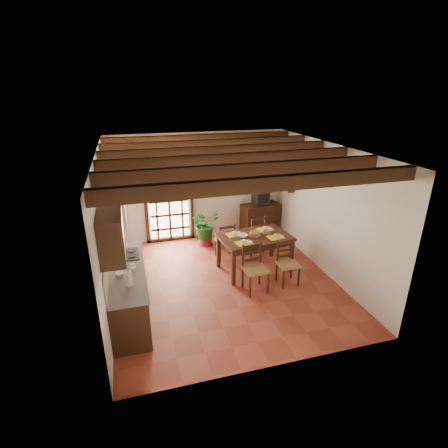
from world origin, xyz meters
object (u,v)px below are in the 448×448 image
object	(u,v)px
chair_near_right	(287,271)
potted_plant	(205,224)
chair_far_left	(225,247)
sideboard	(260,219)
pendant_lamp	(255,179)
kitchen_counter	(128,291)
chair_near_left	(255,277)
chair_far_right	(254,241)
dining_table	(255,240)
crt_tv	(261,197)

from	to	relation	value
chair_near_right	potted_plant	xyz separation A→B (m)	(-1.21, 2.31, 0.29)
chair_far_left	sideboard	distance (m)	1.78
pendant_lamp	kitchen_counter	bearing A→B (deg)	-159.33
pendant_lamp	chair_near_right	bearing A→B (deg)	-60.57
chair_near_left	sideboard	distance (m)	2.95
chair_far_right	kitchen_counter	bearing A→B (deg)	13.15
chair_far_left	potted_plant	xyz separation A→B (m)	(-0.28, 0.85, 0.28)
chair_near_left	chair_far_right	size ratio (longest dim) A/B	1.00
chair_near_left	chair_near_right	world-z (taller)	chair_near_left
pendant_lamp	chair_near_left	bearing A→B (deg)	-107.44
dining_table	pendant_lamp	bearing A→B (deg)	83.41
chair_far_left	crt_tv	xyz separation A→B (m)	(1.34, 1.16, 0.77)
dining_table	chair_near_right	xyz separation A→B (m)	(0.47, -0.73, -0.44)
kitchen_counter	dining_table	bearing A→B (deg)	18.81
chair_near_right	sideboard	distance (m)	2.66
chair_far_left	dining_table	bearing A→B (deg)	119.37
potted_plant	pendant_lamp	bearing A→B (deg)	-63.21
chair_near_right	potted_plant	distance (m)	2.62
chair_far_left	crt_tv	distance (m)	1.93
kitchen_counter	chair_far_left	bearing A→B (deg)	36.20
kitchen_counter	chair_far_left	xyz separation A→B (m)	(2.27, 1.66, -0.19)
dining_table	chair_near_left	size ratio (longest dim) A/B	1.65
kitchen_counter	sideboard	xyz separation A→B (m)	(3.60, 2.83, -0.04)
chair_near_right	pendant_lamp	size ratio (longest dim) A/B	1.05
chair_far_left	potted_plant	world-z (taller)	potted_plant
crt_tv	potted_plant	bearing A→B (deg)	-172.71
kitchen_counter	crt_tv	xyz separation A→B (m)	(3.60, 2.82, 0.58)
chair_far_right	pendant_lamp	xyz separation A→B (m)	(-0.29, -0.71, 1.77)
chair_far_right	crt_tv	world-z (taller)	crt_tv
chair_near_right	chair_far_right	distance (m)	1.55
dining_table	pendant_lamp	world-z (taller)	pendant_lamp
kitchen_counter	sideboard	world-z (taller)	kitchen_counter
dining_table	sideboard	xyz separation A→B (m)	(0.87, 1.89, -0.29)
dining_table	crt_tv	world-z (taller)	crt_tv
potted_plant	sideboard	bearing A→B (deg)	10.99
kitchen_counter	chair_near_left	distance (m)	2.45
chair_far_right	crt_tv	size ratio (longest dim) A/B	2.39
chair_far_left	pendant_lamp	bearing A→B (deg)	123.32
kitchen_counter	pendant_lamp	size ratio (longest dim) A/B	2.66
dining_table	chair_near_left	xyz separation A→B (m)	(-0.29, -0.81, -0.41)
dining_table	potted_plant	xyz separation A→B (m)	(-0.75, 1.58, -0.15)
kitchen_counter	chair_far_right	world-z (taller)	kitchen_counter
crt_tv	pendant_lamp	world-z (taller)	pendant_lamp
kitchen_counter	chair_near_left	world-z (taller)	kitchen_counter
chair_far_left	sideboard	bearing A→B (deg)	-142.18
chair_far_left	pendant_lamp	size ratio (longest dim) A/B	1.08
dining_table	chair_near_right	distance (m)	0.97
chair_near_right	crt_tv	bearing A→B (deg)	80.69
crt_tv	chair_far_right	bearing A→B (deg)	-121.86
potted_plant	pendant_lamp	size ratio (longest dim) A/B	2.48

